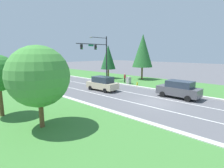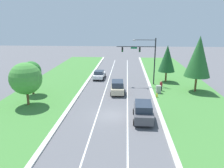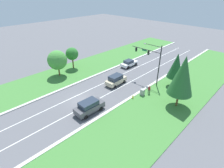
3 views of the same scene
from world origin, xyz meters
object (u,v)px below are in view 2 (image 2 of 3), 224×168
object	(u,v)px
white_sedan	(99,75)
champagne_suv	(117,87)
fire_hydrant	(157,96)
conifer_far_right_tree	(167,58)
oak_far_left_tree	(26,79)
graphite_suv	(143,111)
conifer_near_right_tree	(199,56)
traffic_signal_mast	(144,54)
utility_cabinet	(158,90)
pedestrian	(161,85)
oak_near_left_tree	(31,71)

from	to	relation	value
white_sedan	champagne_suv	size ratio (longest dim) A/B	1.00
white_sedan	fire_hydrant	bearing A→B (deg)	-46.21
fire_hydrant	conifer_far_right_tree	size ratio (longest dim) A/B	0.10
oak_far_left_tree	graphite_suv	bearing A→B (deg)	-13.33
fire_hydrant	conifer_near_right_tree	bearing A→B (deg)	27.90
traffic_signal_mast	conifer_far_right_tree	size ratio (longest dim) A/B	1.20
utility_cabinet	pedestrian	xyz separation A→B (m)	(0.57, 1.27, 0.31)
traffic_signal_mast	oak_far_left_tree	world-z (taller)	traffic_signal_mast
conifer_near_right_tree	oak_near_left_tree	world-z (taller)	conifer_near_right_tree
white_sedan	conifer_near_right_tree	world-z (taller)	conifer_near_right_tree
fire_hydrant	champagne_suv	bearing A→B (deg)	162.68
traffic_signal_mast	graphite_suv	size ratio (longest dim) A/B	1.68
fire_hydrant	oak_far_left_tree	world-z (taller)	oak_far_left_tree
white_sedan	utility_cabinet	bearing A→B (deg)	-38.58
white_sedan	oak_near_left_tree	bearing A→B (deg)	-129.12
utility_cabinet	conifer_near_right_tree	size ratio (longest dim) A/B	0.14
champagne_suv	oak_near_left_tree	bearing A→B (deg)	-175.98
conifer_near_right_tree	traffic_signal_mast	bearing A→B (deg)	154.89
traffic_signal_mast	pedestrian	xyz separation A→B (m)	(2.56, -3.76, -4.41)
traffic_signal_mast	white_sedan	xyz separation A→B (m)	(-8.29, 3.61, -4.51)
graphite_suv	champagne_suv	size ratio (longest dim) A/B	1.04
traffic_signal_mast	champagne_suv	distance (m)	8.13
utility_cabinet	conifer_near_right_tree	world-z (taller)	conifer_near_right_tree
pedestrian	conifer_near_right_tree	world-z (taller)	conifer_near_right_tree
oak_near_left_tree	oak_far_left_tree	bearing A→B (deg)	-74.53
pedestrian	conifer_near_right_tree	xyz separation A→B (m)	(5.38, 0.04, 4.68)
pedestrian	oak_far_left_tree	xyz separation A→B (m)	(-18.47, -7.54, 2.72)
graphite_suv	fire_hydrant	xyz separation A→B (m)	(2.57, 7.68, -0.69)
fire_hydrant	oak_far_left_tree	xyz separation A→B (m)	(-17.41, -4.16, 3.31)
utility_cabinet	oak_far_left_tree	bearing A→B (deg)	-160.71
champagne_suv	oak_far_left_tree	size ratio (longest dim) A/B	0.82
graphite_suv	pedestrian	size ratio (longest dim) A/B	2.86
traffic_signal_mast	oak_near_left_tree	world-z (taller)	traffic_signal_mast
conifer_far_right_tree	pedestrian	bearing A→B (deg)	-106.67
conifer_near_right_tree	white_sedan	bearing A→B (deg)	155.70
champagne_suv	pedestrian	xyz separation A→B (m)	(6.90, 1.55, -0.05)
traffic_signal_mast	conifer_far_right_tree	xyz separation A→B (m)	(4.28, 1.99, -0.97)
graphite_suv	conifer_far_right_tree	world-z (taller)	conifer_far_right_tree
graphite_suv	utility_cabinet	xyz separation A→B (m)	(3.06, 9.78, -0.41)
graphite_suv	oak_far_left_tree	xyz separation A→B (m)	(-14.85, 3.52, 2.62)
oak_near_left_tree	conifer_far_right_tree	size ratio (longest dim) A/B	0.75
utility_cabinet	conifer_far_right_tree	distance (m)	8.28
utility_cabinet	oak_far_left_tree	world-z (taller)	oak_far_left_tree
traffic_signal_mast	white_sedan	size ratio (longest dim) A/B	1.74
traffic_signal_mast	utility_cabinet	size ratio (longest dim) A/B	6.51
white_sedan	conifer_far_right_tree	size ratio (longest dim) A/B	0.69
conifer_far_right_tree	fire_hydrant	bearing A→B (deg)	-106.97
fire_hydrant	oak_near_left_tree	distance (m)	18.95
traffic_signal_mast	champagne_suv	size ratio (longest dim) A/B	1.74
pedestrian	conifer_far_right_tree	xyz separation A→B (m)	(1.72, 5.75, 3.44)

